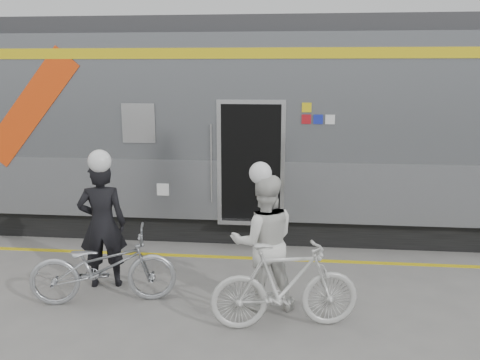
# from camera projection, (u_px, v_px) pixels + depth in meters

# --- Properties ---
(ground) EXTENTS (90.00, 90.00, 0.00)m
(ground) POSITION_uv_depth(u_px,v_px,m) (196.00, 316.00, 6.71)
(ground) COLOR slate
(ground) RESTS_ON ground
(train) EXTENTS (24.00, 3.17, 4.10)m
(train) POSITION_uv_depth(u_px,v_px,m) (152.00, 125.00, 10.51)
(train) COLOR black
(train) RESTS_ON ground
(safety_strip) EXTENTS (24.00, 0.12, 0.01)m
(safety_strip) POSITION_uv_depth(u_px,v_px,m) (220.00, 257.00, 8.79)
(safety_strip) COLOR yellow
(safety_strip) RESTS_ON ground
(man) EXTENTS (0.78, 0.60, 1.90)m
(man) POSITION_uv_depth(u_px,v_px,m) (102.00, 225.00, 7.47)
(man) COLOR black
(man) RESTS_ON ground
(bicycle_left) EXTENTS (2.10, 1.13, 1.05)m
(bicycle_left) POSITION_uv_depth(u_px,v_px,m) (103.00, 266.00, 7.01)
(bicycle_left) COLOR #A7A9AE
(bicycle_left) RESTS_ON ground
(woman) EXTENTS (1.02, 0.87, 1.85)m
(woman) POSITION_uv_depth(u_px,v_px,m) (264.00, 242.00, 6.78)
(woman) COLOR silver
(woman) RESTS_ON ground
(bicycle_right) EXTENTS (1.94, 0.89, 1.12)m
(bicycle_right) POSITION_uv_depth(u_px,v_px,m) (285.00, 286.00, 6.30)
(bicycle_right) COLOR #BABAB6
(bicycle_right) RESTS_ON ground
(helmet_man) EXTENTS (0.33, 0.33, 0.33)m
(helmet_man) POSITION_uv_depth(u_px,v_px,m) (98.00, 150.00, 7.23)
(helmet_man) COLOR white
(helmet_man) RESTS_ON man
(helmet_woman) EXTENTS (0.30, 0.30, 0.30)m
(helmet_woman) POSITION_uv_depth(u_px,v_px,m) (265.00, 163.00, 6.55)
(helmet_woman) COLOR white
(helmet_woman) RESTS_ON woman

